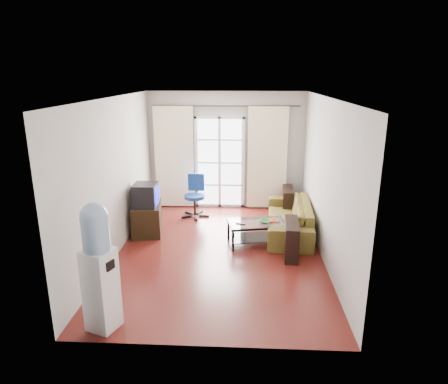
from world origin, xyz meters
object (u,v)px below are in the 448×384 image
(sofa, at_px, (289,217))
(crt_tv, at_px, (145,195))
(water_cooler, at_px, (99,265))
(coffee_table, at_px, (257,230))
(task_chair, at_px, (195,204))
(tv_stand, at_px, (147,219))

(sofa, bearing_deg, crt_tv, -80.71)
(sofa, bearing_deg, water_cooler, -34.82)
(water_cooler, bearing_deg, coffee_table, 74.70)
(sofa, xyz_separation_m, water_cooler, (-2.64, -3.30, 0.55))
(crt_tv, bearing_deg, sofa, 4.98)
(crt_tv, relative_size, task_chair, 0.53)
(tv_stand, relative_size, task_chair, 0.87)
(task_chair, bearing_deg, water_cooler, -94.20)
(sofa, xyz_separation_m, tv_stand, (-2.84, -0.19, -0.01))
(coffee_table, relative_size, crt_tv, 2.34)
(coffee_table, bearing_deg, crt_tv, 170.93)
(tv_stand, height_order, task_chair, task_chair)
(coffee_table, xyz_separation_m, water_cooler, (-1.99, -2.68, 0.59))
(water_cooler, bearing_deg, task_chair, 102.33)
(coffee_table, relative_size, task_chair, 1.23)
(crt_tv, distance_m, task_chair, 1.49)
(tv_stand, bearing_deg, coffee_table, -20.28)
(sofa, relative_size, tv_stand, 2.66)
(sofa, distance_m, tv_stand, 2.84)
(water_cooler, bearing_deg, tv_stand, 114.74)
(sofa, height_order, tv_stand, sofa)
(sofa, distance_m, coffee_table, 0.90)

